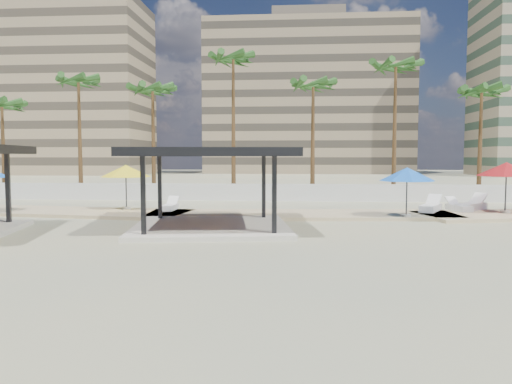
% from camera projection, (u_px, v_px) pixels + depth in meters
% --- Properties ---
extents(ground, '(200.00, 200.00, 0.00)m').
position_uv_depth(ground, '(251.00, 238.00, 19.27)').
color(ground, tan).
rests_on(ground, ground).
extents(promenade, '(44.45, 7.97, 0.24)m').
position_uv_depth(promenade, '(300.00, 214.00, 26.73)').
color(promenade, '#C6B284').
rests_on(promenade, ground).
extents(boundary_wall, '(56.00, 0.30, 1.20)m').
position_uv_depth(boundary_wall, '(271.00, 192.00, 35.14)').
color(boundary_wall, silver).
rests_on(boundary_wall, ground).
extents(building_west, '(34.00, 16.00, 32.40)m').
position_uv_depth(building_west, '(50.00, 89.00, 89.06)').
color(building_west, '#937F60').
rests_on(building_west, ground).
extents(building_mid, '(38.00, 16.00, 30.40)m').
position_uv_depth(building_mid, '(307.00, 98.00, 95.51)').
color(building_mid, '#847259').
rests_on(building_mid, ground).
extents(pavilion_central, '(7.76, 7.76, 3.47)m').
position_uv_depth(pavilion_central, '(211.00, 181.00, 21.31)').
color(pavilion_central, beige).
rests_on(pavilion_central, ground).
extents(umbrella_b, '(3.54, 3.54, 2.48)m').
position_uv_depth(umbrella_b, '(126.00, 171.00, 27.92)').
color(umbrella_b, beige).
rests_on(umbrella_b, promenade).
extents(umbrella_c, '(3.75, 3.75, 2.65)m').
position_uv_depth(umbrella_c, '(506.00, 169.00, 26.03)').
color(umbrella_c, beige).
rests_on(umbrella_c, promenade).
extents(umbrella_d, '(2.77, 2.77, 2.42)m').
position_uv_depth(umbrella_d, '(407.00, 174.00, 24.36)').
color(umbrella_d, beige).
rests_on(umbrella_d, promenade).
extents(lounger_a, '(0.64, 1.89, 0.71)m').
position_uv_depth(lounger_a, '(170.00, 207.00, 27.60)').
color(lounger_a, white).
rests_on(lounger_a, promenade).
extents(lounger_b, '(1.68, 2.36, 0.86)m').
position_uv_depth(lounger_b, '(431.00, 207.00, 26.95)').
color(lounger_b, white).
rests_on(lounger_b, promenade).
extents(lounger_c, '(1.04, 1.99, 0.72)m').
position_uv_depth(lounger_c, '(458.00, 207.00, 27.23)').
color(lounger_c, white).
rests_on(lounger_c, promenade).
extents(lounger_d, '(2.24, 2.24, 0.91)m').
position_uv_depth(lounger_d, '(471.00, 206.00, 27.54)').
color(lounger_d, white).
rests_on(lounger_d, promenade).
extents(palm_a, '(3.00, 3.00, 7.93)m').
position_uv_depth(palm_a, '(2.00, 109.00, 38.61)').
color(palm_a, brown).
rests_on(palm_a, ground).
extents(palm_b, '(3.00, 3.00, 9.74)m').
position_uv_depth(palm_b, '(78.00, 86.00, 38.42)').
color(palm_b, brown).
rests_on(palm_b, ground).
extents(palm_c, '(3.00, 3.00, 8.96)m').
position_uv_depth(palm_c, '(153.00, 94.00, 37.41)').
color(palm_c, brown).
rests_on(palm_c, ground).
extents(palm_d, '(3.00, 3.00, 11.33)m').
position_uv_depth(palm_d, '(233.00, 65.00, 37.58)').
color(palm_d, brown).
rests_on(palm_d, ground).
extents(palm_e, '(3.00, 3.00, 9.23)m').
position_uv_depth(palm_e, '(313.00, 89.00, 36.76)').
color(palm_e, brown).
rests_on(palm_e, ground).
extents(palm_f, '(3.00, 3.00, 10.55)m').
position_uv_depth(palm_f, '(396.00, 72.00, 36.41)').
color(palm_f, brown).
rests_on(palm_f, ground).
extents(palm_g, '(3.00, 3.00, 8.57)m').
position_uv_depth(palm_g, '(482.00, 96.00, 35.67)').
color(palm_g, brown).
rests_on(palm_g, ground).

